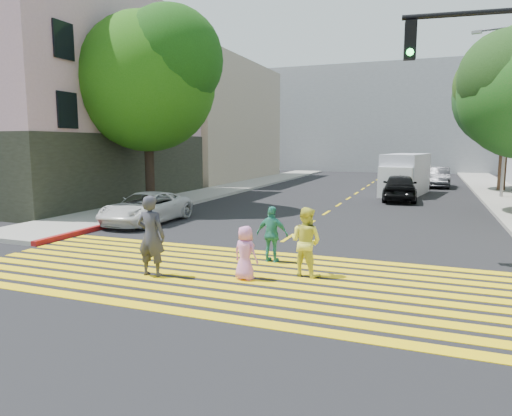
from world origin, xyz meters
The scene contains 20 objects.
ground centered at (0.00, 0.00, 0.00)m, with size 120.00×120.00×0.00m, color black.
sidewalk_left centered at (-8.50, 22.00, 0.07)m, with size 3.00×40.00×0.15m, color gray.
curb_red centered at (-6.90, 6.00, 0.08)m, with size 0.20×8.00×0.16m, color maroon.
crosswalk centered at (0.00, 1.28, 0.01)m, with size 13.40×5.30×0.01m.
lane_line centered at (0.00, 22.50, 0.01)m, with size 0.12×34.40×0.01m.
building_left_pink centered at (-16.00, 12.00, 4.58)m, with size 12.10×14.10×11.00m.
building_left_tan centered at (-16.00, 28.00, 5.00)m, with size 12.00×16.00×10.00m, color tan.
backdrop_block centered at (0.00, 48.00, 6.00)m, with size 30.00×8.00×12.00m, color gray.
tree_left centered at (-8.40, 10.70, 6.36)m, with size 8.33×7.99×9.44m.
tree_right_far centered at (8.76, 25.08, 6.46)m, with size 8.53×8.46×9.56m.
pedestrian_man centered at (-1.73, 0.63, 0.96)m, with size 0.70×0.46×1.92m, color #33333C.
pedestrian_woman centered at (1.65, 1.96, 0.82)m, with size 0.80×0.62×1.64m, color #E5E046.
pedestrian_child centered at (0.45, 1.13, 0.63)m, with size 0.61×0.40×1.25m, color #D87CBF.
pedestrian_extra centered at (0.52, 2.84, 0.74)m, with size 0.87×0.36×1.49m, color teal.
white_sedan centered at (-6.08, 6.79, 0.61)m, with size 2.02×4.38×1.22m, color silver.
dark_car_near centered at (2.80, 17.89, 0.76)m, with size 1.78×4.44×1.51m, color black.
silver_car centered at (3.00, 29.23, 0.64)m, with size 1.79×4.41×1.28m, color #9395A8.
dark_car_parked centered at (4.87, 27.43, 0.73)m, with size 1.55×4.45×1.47m, color #26272C.
white_van centered at (2.87, 21.11, 1.19)m, with size 2.84×5.57×2.51m.
street_lamp centered at (7.96, 20.71, 5.51)m, with size 2.16×0.68×9.60m.
Camera 1 is at (4.30, -8.30, 3.09)m, focal length 32.00 mm.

